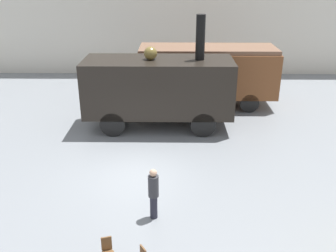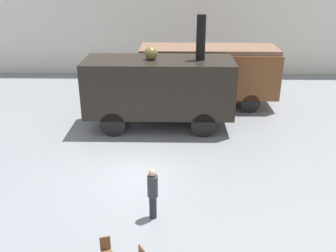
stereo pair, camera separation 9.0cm
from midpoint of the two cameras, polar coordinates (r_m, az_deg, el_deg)
ground_plane at (r=15.15m, az=-5.20°, el=-7.04°), size 80.00×80.00×0.00m
backdrop_wall at (r=28.45m, az=-2.44°, el=16.82°), size 44.00×0.15×9.00m
passenger_coach_wooden at (r=21.96m, az=5.82°, el=8.34°), size 7.85×2.79×3.44m
steam_locomotive at (r=18.63m, az=-1.56°, el=6.08°), size 7.27×2.80×5.58m
cafe_chair_3 at (r=10.81m, az=-9.50°, el=-18.10°), size 0.36×0.38×0.87m
visitor_person at (r=12.09m, az=-2.44°, el=-9.98°), size 0.34×0.34×1.80m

